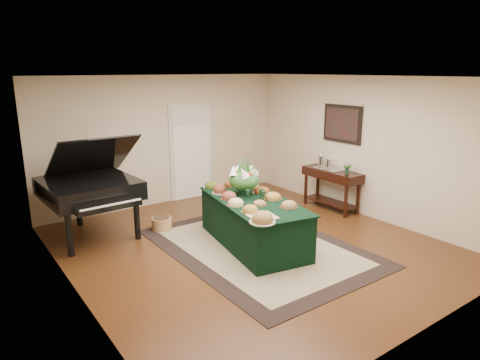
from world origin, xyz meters
TOP-DOWN VIEW (x-y plane):
  - ground at (0.00, 0.00)m, footprint 6.00×6.00m
  - area_rug at (0.05, -0.14)m, footprint 2.63×3.68m
  - kitchen_doorway at (0.60, 2.97)m, footprint 1.05×0.07m
  - buffet_table at (0.05, 0.00)m, footprint 1.43×2.36m
  - food_platters at (0.03, 0.12)m, footprint 1.39×2.24m
  - cutting_board at (-0.34, -0.70)m, footprint 0.43×0.43m
  - green_goblets at (0.11, -0.06)m, footprint 0.27×0.27m
  - floral_centerpiece at (0.13, 0.37)m, footprint 0.53×0.53m
  - grand_piano at (-1.96, 1.92)m, footprint 1.59×1.79m
  - wicker_basket at (-0.87, 1.51)m, footprint 0.36×0.36m
  - mahogany_sideboard at (2.50, 0.56)m, footprint 0.45×1.30m
  - tea_service at (2.50, 0.75)m, footprint 0.34×0.58m
  - pink_bouquet at (2.50, 0.18)m, footprint 0.17×0.17m
  - wall_painting at (2.72, 0.56)m, footprint 0.05×0.95m

SIDE VIEW (x-z plane):
  - ground at x=0.00m, z-range 0.00..0.00m
  - area_rug at x=0.05m, z-range 0.00..0.01m
  - wicker_basket at x=-0.87m, z-range 0.00..0.22m
  - buffet_table at x=0.05m, z-range 0.00..0.77m
  - mahogany_sideboard at x=2.50m, z-range 0.23..1.05m
  - cutting_board at x=-0.34m, z-range 0.75..0.85m
  - food_platters at x=0.03m, z-range 0.75..0.88m
  - green_goblets at x=0.11m, z-range 0.77..0.95m
  - grand_piano at x=-1.96m, z-range 0.00..1.76m
  - tea_service at x=2.50m, z-range 0.80..1.09m
  - pink_bouquet at x=2.50m, z-range 0.86..1.08m
  - kitchen_doorway at x=0.60m, z-range -0.03..2.07m
  - floral_centerpiece at x=0.13m, z-range 0.81..1.34m
  - wall_painting at x=2.72m, z-range 1.38..2.12m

